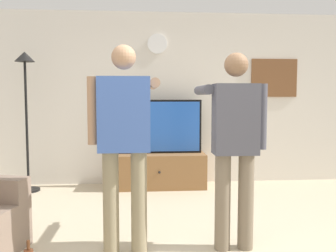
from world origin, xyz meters
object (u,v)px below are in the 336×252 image
at_px(framed_picture, 274,78).
at_px(floor_lamp, 26,92).
at_px(person_standing_nearer_couch, 235,140).
at_px(tv_stand, 158,170).
at_px(wall_clock, 157,44).
at_px(television, 158,127).
at_px(person_standing_nearer_lamp, 124,135).

height_order(framed_picture, floor_lamp, floor_lamp).
bearing_deg(person_standing_nearer_couch, floor_lamp, 138.36).
distance_m(tv_stand, floor_lamp, 2.25).
xyz_separation_m(wall_clock, framed_picture, (1.89, 0.00, -0.52)).
relative_size(framed_picture, person_standing_nearer_couch, 0.43).
height_order(floor_lamp, person_standing_nearer_couch, floor_lamp).
relative_size(television, framed_picture, 1.76).
relative_size(wall_clock, person_standing_nearer_lamp, 0.17).
distance_m(framed_picture, floor_lamp, 3.82).
xyz_separation_m(tv_stand, television, (-0.00, 0.05, 0.67)).
height_order(framed_picture, person_standing_nearer_lamp, framed_picture).
xyz_separation_m(floor_lamp, person_standing_nearer_couch, (2.48, -2.20, -0.45)).
bearing_deg(tv_stand, person_standing_nearer_lamp, -100.20).
bearing_deg(framed_picture, person_standing_nearer_lamp, -131.72).
bearing_deg(person_standing_nearer_couch, television, 103.66).
distance_m(television, person_standing_nearer_couch, 2.40).
xyz_separation_m(framed_picture, person_standing_nearer_couch, (-1.32, -2.58, -0.69)).
bearing_deg(framed_picture, television, -172.49).
height_order(tv_stand, person_standing_nearer_couch, person_standing_nearer_couch).
bearing_deg(person_standing_nearer_couch, tv_stand, 103.93).
relative_size(tv_stand, person_standing_nearer_couch, 0.80).
relative_size(wall_clock, framed_picture, 0.41).
distance_m(wall_clock, floor_lamp, 2.09).
bearing_deg(floor_lamp, person_standing_nearer_lamp, -55.71).
xyz_separation_m(tv_stand, person_standing_nearer_couch, (0.57, -2.28, 0.73)).
bearing_deg(framed_picture, tv_stand, -171.11).
xyz_separation_m(television, person_standing_nearer_lamp, (-0.41, -2.33, 0.11)).
relative_size(tv_stand, television, 1.07).
bearing_deg(person_standing_nearer_lamp, wall_clock, 80.93).
distance_m(wall_clock, person_standing_nearer_lamp, 2.85).
bearing_deg(framed_picture, person_standing_nearer_couch, -117.16).
xyz_separation_m(person_standing_nearer_lamp, person_standing_nearer_couch, (0.98, 0.00, -0.05)).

